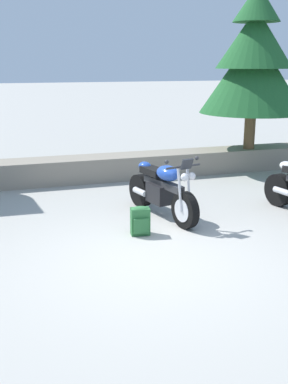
# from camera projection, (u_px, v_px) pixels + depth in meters

# --- Properties ---
(ground_plane) EXTENTS (120.00, 120.00, 0.00)m
(ground_plane) POSITION_uv_depth(u_px,v_px,m) (155.00, 260.00, 6.51)
(ground_plane) COLOR #A3A099
(stone_wall) EXTENTS (36.00, 0.80, 0.55)m
(stone_wall) POSITION_uv_depth(u_px,v_px,m) (88.00, 169.00, 10.85)
(stone_wall) COLOR gray
(stone_wall) RESTS_ON ground
(motorcycle_blue_centre) EXTENTS (0.83, 2.04, 1.18)m
(motorcycle_blue_centre) POSITION_uv_depth(u_px,v_px,m) (162.00, 190.00, 8.23)
(motorcycle_blue_centre) COLOR black
(motorcycle_blue_centre) RESTS_ON ground
(rider_backpack) EXTENTS (0.32, 0.29, 0.47)m
(rider_backpack) POSITION_uv_depth(u_px,v_px,m) (140.00, 220.00, 7.42)
(rider_backpack) COLOR #2D6B38
(rider_backpack) RESTS_ON ground
(pine_tree_mid_left) EXTENTS (2.56, 2.56, 3.88)m
(pine_tree_mid_left) POSITION_uv_depth(u_px,v_px,m) (254.00, 60.00, 11.26)
(pine_tree_mid_left) COLOR brown
(pine_tree_mid_left) RESTS_ON stone_wall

